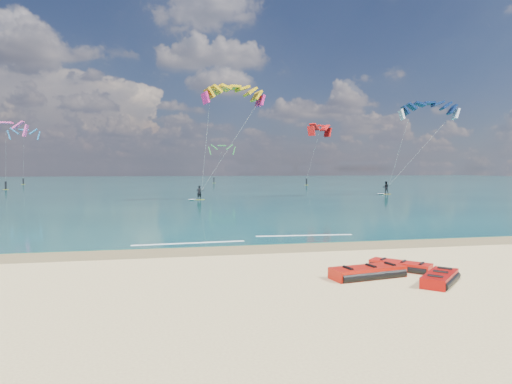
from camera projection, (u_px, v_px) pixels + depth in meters
ground at (189, 198)px, 56.42m from camera, size 320.00×320.00×0.00m
wet_sand_strip at (238, 250)px, 20.23m from camera, size 320.00×2.40×0.01m
sea at (174, 182)px, 119.00m from camera, size 320.00×200.00×0.04m
packed_kite_left at (368, 278)px, 15.06m from camera, size 2.94×1.65×0.43m
packed_kite_mid at (400, 270)px, 16.22m from camera, size 2.26×2.33×0.35m
packed_kite_right at (440, 284)px, 14.29m from camera, size 2.35×2.33×0.39m
kitesurfer_main at (217, 136)px, 50.23m from camera, size 9.23×5.56×13.61m
kitesurfer_far at (408, 143)px, 61.11m from camera, size 9.59×7.68×13.55m
shoreline_foam at (249, 239)px, 23.02m from camera, size 11.50×1.87×0.01m
distant_kites at (151, 159)px, 94.03m from camera, size 67.81×30.11×12.53m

